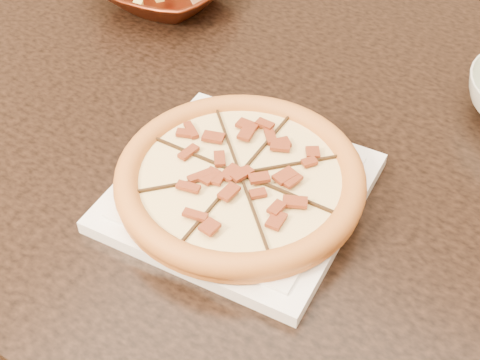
# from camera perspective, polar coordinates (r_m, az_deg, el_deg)

# --- Properties ---
(dining_table) EXTENTS (1.55, 1.02, 0.75)m
(dining_table) POSITION_cam_1_polar(r_m,az_deg,el_deg) (1.05, -0.70, 3.62)
(dining_table) COLOR black
(dining_table) RESTS_ON floor
(plate) EXTENTS (0.30, 0.30, 0.02)m
(plate) POSITION_cam_1_polar(r_m,az_deg,el_deg) (0.83, -0.00, -0.96)
(plate) COLOR white
(plate) RESTS_ON dining_table
(pizza) EXTENTS (0.31, 0.31, 0.03)m
(pizza) POSITION_cam_1_polar(r_m,az_deg,el_deg) (0.81, 0.00, 0.20)
(pizza) COLOR #C76C34
(pizza) RESTS_ON plate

